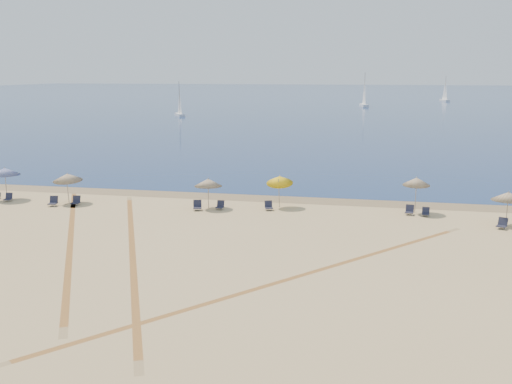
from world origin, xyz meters
The scene contains 22 objects.
ground centered at (0.00, 0.00, 0.00)m, with size 160.00×160.00×0.00m, color tan.
ocean centered at (0.00, 225.00, 0.01)m, with size 500.00×500.00×0.00m, color #0C2151.
wet_sand centered at (0.00, 24.00, 0.00)m, with size 500.00×500.00×0.00m, color olive.
umbrella_0 centered at (-19.98, 19.44, 2.23)m, with size 2.32×2.32×2.58m.
umbrella_1 centered at (-14.53, 19.24, 2.00)m, with size 2.22×2.27×2.39m.
umbrella_2 centered at (-3.54, 19.76, 1.92)m, with size 2.05×2.05×2.26m.
umbrella_3 centered at (1.56, 21.07, 2.08)m, with size 1.98×2.05×2.59m.
umbrella_4 centered at (11.34, 21.26, 2.28)m, with size 1.93×1.96×2.63m.
umbrella_5 centered at (17.01, 18.83, 1.96)m, with size 2.13×2.13×2.30m.
chair_1 centered at (-19.45, 18.84, 0.28)m, with size 0.60×0.68×0.65m.
chair_2 centered at (-15.18, 18.10, 0.32)m, with size 0.72×0.81×0.74m.
chair_3 centered at (-13.63, 18.68, 0.31)m, with size 0.67×0.75×0.70m.
chair_4 centered at (-4.15, 18.97, 0.32)m, with size 0.77×0.84×0.72m.
chair_5 centered at (-2.58, 19.51, 0.28)m, with size 0.55×0.64×0.64m.
chair_6 centered at (0.94, 20.02, 0.29)m, with size 0.73×0.79×0.66m.
chair_7 centered at (10.94, 20.63, 0.30)m, with size 0.66×0.74×0.68m.
chair_8 centered at (12.03, 20.42, 0.27)m, with size 0.56×0.64×0.61m.
chair_9 centered at (16.59, 17.92, 0.31)m, with size 0.82×0.87×0.71m.
sailboat_0 centered at (30.18, 186.80, 2.52)m, with size 2.92×5.77×8.34m.
sailboat_1 centered at (-35.25, 106.37, 2.32)m, with size 3.80×5.08×7.67m.
sailboat_2 centered at (4.52, 151.05, 2.87)m, with size 2.87×6.58×9.50m.
tire_tracks centered at (-3.26, 8.46, 0.00)m, with size 53.52×43.96×0.00m.
Camera 1 is at (8.46, -21.26, 9.95)m, focal length 41.47 mm.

